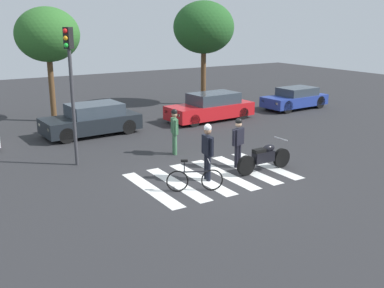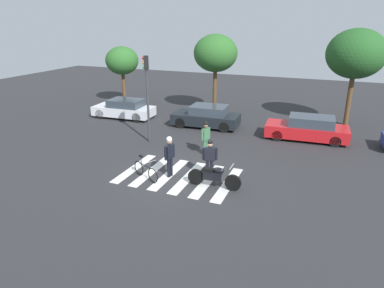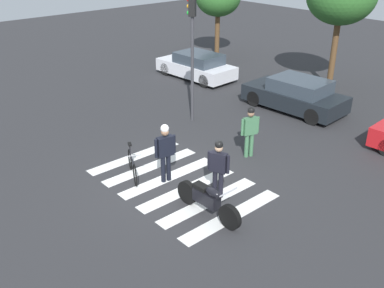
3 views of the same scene
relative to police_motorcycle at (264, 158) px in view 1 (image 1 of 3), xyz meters
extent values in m
plane|color=#2B2B2D|center=(-1.78, 0.46, -0.47)|extent=(60.00, 60.00, 0.00)
cylinder|color=black|center=(0.80, 0.02, -0.13)|extent=(0.67, 0.15, 0.67)
cylinder|color=black|center=(-0.78, -0.02, -0.13)|extent=(0.67, 0.15, 0.67)
cube|color=black|center=(-0.04, 0.00, 0.05)|extent=(0.81, 0.30, 0.36)
ellipsoid|color=black|center=(0.19, 0.00, 0.32)|extent=(0.49, 0.25, 0.24)
cube|color=black|center=(-0.24, -0.01, 0.29)|extent=(0.45, 0.25, 0.12)
cylinder|color=#A5A5AD|center=(0.72, 0.02, 0.57)|extent=(0.05, 0.62, 0.04)
torus|color=black|center=(-2.51, -0.57, -0.14)|extent=(0.61, 0.33, 0.66)
torus|color=black|center=(-3.45, -0.11, -0.14)|extent=(0.61, 0.33, 0.66)
cylinder|color=black|center=(-2.98, -0.34, 0.14)|extent=(0.75, 0.39, 0.04)
cylinder|color=black|center=(-3.26, -0.20, 0.31)|extent=(0.04, 0.04, 0.34)
cube|color=black|center=(-3.26, -0.20, 0.49)|extent=(0.22, 0.18, 0.06)
cylinder|color=#99999E|center=(-2.60, -0.52, 0.46)|extent=(0.23, 0.43, 0.03)
cylinder|color=black|center=(-2.10, 0.37, -0.04)|extent=(0.14, 0.14, 0.85)
cylinder|color=black|center=(-2.13, 0.19, -0.04)|extent=(0.14, 0.14, 0.85)
cube|color=black|center=(-2.12, 0.28, 0.69)|extent=(0.28, 0.53, 0.61)
sphere|color=#8C664C|center=(-2.12, 0.28, 1.15)|extent=(0.23, 0.23, 0.23)
cylinder|color=black|center=(-2.07, 0.57, 0.69)|extent=(0.09, 0.09, 0.58)
cylinder|color=black|center=(-2.17, -0.02, 0.69)|extent=(0.09, 0.09, 0.58)
sphere|color=white|center=(-2.12, 0.28, 1.25)|extent=(0.24, 0.24, 0.24)
cylinder|color=black|center=(-0.39, 0.87, -0.06)|extent=(0.14, 0.14, 0.81)
cylinder|color=black|center=(-0.56, 0.81, -0.06)|extent=(0.14, 0.14, 0.81)
cube|color=black|center=(-0.48, 0.84, 0.62)|extent=(0.51, 0.36, 0.57)
sphere|color=tan|center=(-0.48, 0.84, 1.06)|extent=(0.22, 0.22, 0.22)
cylinder|color=black|center=(-0.21, 0.94, 0.62)|extent=(0.09, 0.09, 0.54)
cylinder|color=black|center=(-0.74, 0.73, 0.62)|extent=(0.09, 0.09, 0.54)
sphere|color=black|center=(-0.48, 0.84, 1.16)|extent=(0.23, 0.23, 0.23)
cylinder|color=#3F724C|center=(-1.55, 3.43, -0.06)|extent=(0.14, 0.14, 0.81)
cylinder|color=#3F724C|center=(-1.60, 3.26, -0.06)|extent=(0.14, 0.14, 0.81)
cube|color=#3F724C|center=(-1.57, 3.35, 0.63)|extent=(0.34, 0.51, 0.58)
sphere|color=#8C664C|center=(-1.57, 3.35, 1.07)|extent=(0.22, 0.22, 0.22)
cylinder|color=#3F724C|center=(-1.48, 3.62, 0.63)|extent=(0.09, 0.09, 0.55)
cylinder|color=#3F724C|center=(-1.66, 3.08, 0.63)|extent=(0.09, 0.09, 0.55)
sphere|color=black|center=(-1.57, 3.35, 1.17)|extent=(0.23, 0.23, 0.23)
cube|color=silver|center=(-4.03, 0.46, -0.46)|extent=(0.45, 3.43, 0.01)
cube|color=silver|center=(-3.13, 0.46, -0.46)|extent=(0.45, 3.43, 0.01)
cube|color=silver|center=(-2.23, 0.46, -0.46)|extent=(0.45, 3.43, 0.01)
cube|color=silver|center=(-1.33, 0.46, -0.46)|extent=(0.45, 3.43, 0.01)
cube|color=silver|center=(-0.43, 0.46, -0.46)|extent=(0.45, 3.43, 0.01)
cube|color=silver|center=(0.47, 0.46, -0.46)|extent=(0.45, 3.43, 0.01)
cylinder|color=black|center=(-4.62, 7.07, -0.14)|extent=(0.68, 0.25, 0.66)
cylinder|color=black|center=(-4.70, 8.73, -0.14)|extent=(0.68, 0.25, 0.66)
cylinder|color=black|center=(-1.77, 7.22, -0.14)|extent=(0.68, 0.25, 0.66)
cylinder|color=black|center=(-1.85, 8.88, -0.14)|extent=(0.68, 0.25, 0.66)
cube|color=black|center=(-3.23, 7.98, 0.04)|extent=(4.29, 2.10, 0.66)
cube|color=#333D47|center=(-3.02, 7.99, 0.64)|extent=(2.35, 1.77, 0.54)
cube|color=#F2EDCC|center=(-5.26, 7.27, 0.14)|extent=(0.09, 0.20, 0.12)
cube|color=#F2EDCC|center=(-5.32, 8.47, 0.14)|extent=(0.09, 0.20, 0.12)
cylinder|color=black|center=(1.47, 6.86, -0.16)|extent=(0.62, 0.25, 0.61)
cylinder|color=black|center=(1.39, 8.40, -0.16)|extent=(0.62, 0.25, 0.61)
cylinder|color=black|center=(4.55, 7.02, -0.16)|extent=(0.62, 0.25, 0.61)
cylinder|color=black|center=(4.47, 8.56, -0.16)|extent=(0.62, 0.25, 0.61)
cube|color=red|center=(2.97, 7.71, 0.03)|extent=(4.61, 1.99, 0.67)
cube|color=#333D47|center=(3.20, 7.72, 0.64)|extent=(2.52, 1.67, 0.55)
cube|color=#F2EDCC|center=(0.78, 7.03, 0.13)|extent=(0.09, 0.20, 0.12)
cube|color=#F2EDCC|center=(0.72, 8.16, 0.13)|extent=(0.09, 0.20, 0.12)
cylinder|color=black|center=(7.54, 6.92, -0.11)|extent=(0.72, 0.26, 0.71)
cylinder|color=black|center=(7.47, 8.36, -0.11)|extent=(0.72, 0.26, 0.71)
cylinder|color=black|center=(10.20, 7.06, -0.11)|extent=(0.72, 0.26, 0.71)
cylinder|color=black|center=(10.13, 8.50, -0.11)|extent=(0.72, 0.26, 0.71)
cube|color=navy|center=(8.83, 7.71, 0.01)|extent=(4.00, 1.86, 0.57)
cube|color=#333D47|center=(9.03, 7.72, 0.53)|extent=(2.19, 1.57, 0.45)
cube|color=#F2EDCC|center=(6.94, 7.08, 0.10)|extent=(0.09, 0.20, 0.12)
cube|color=#F2EDCC|center=(6.89, 8.14, 0.10)|extent=(0.09, 0.20, 0.12)
cylinder|color=#38383D|center=(-5.17, 4.01, 1.55)|extent=(0.12, 0.12, 4.03)
cube|color=black|center=(-5.17, 4.01, 3.92)|extent=(0.33, 0.33, 0.70)
sphere|color=red|center=(-5.28, 3.93, 4.15)|extent=(0.16, 0.16, 0.16)
sphere|color=orange|center=(-5.28, 3.93, 3.92)|extent=(0.16, 0.16, 0.16)
sphere|color=green|center=(-5.28, 3.93, 3.69)|extent=(0.16, 0.16, 0.16)
cylinder|color=brown|center=(-3.88, 11.64, 1.09)|extent=(0.28, 0.28, 3.12)
ellipsoid|color=#2D6628|center=(-3.88, 11.64, 3.81)|extent=(3.08, 3.08, 2.62)
cylinder|color=brown|center=(5.13, 11.64, 1.14)|extent=(0.30, 0.30, 3.21)
ellipsoid|color=#235623|center=(5.13, 11.64, 4.08)|extent=(3.55, 3.55, 3.02)
camera|label=1|loc=(-9.73, -11.12, 4.49)|focal=42.35mm
camera|label=2|loc=(3.96, -12.20, 6.02)|focal=32.36mm
camera|label=3|loc=(7.03, -6.70, 6.31)|focal=41.16mm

